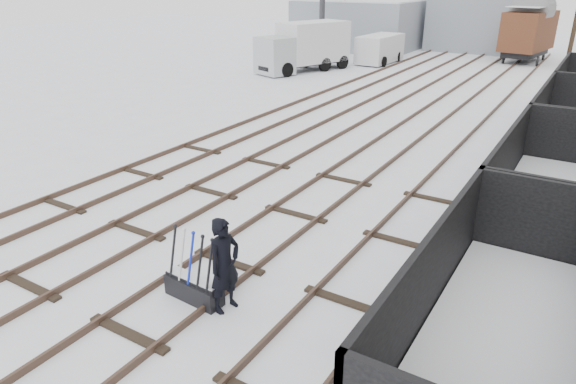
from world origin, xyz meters
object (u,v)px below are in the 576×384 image
at_px(crane, 323,26).
at_px(ground_frame, 194,287).
at_px(freight_wagon_a, 502,345).
at_px(box_van_wagon, 529,30).
at_px(lorry, 305,46).
at_px(panel_van, 380,49).
at_px(worker, 225,265).

bearing_deg(crane, ground_frame, -65.58).
height_order(freight_wagon_a, box_van_wagon, box_van_wagon).
relative_size(box_van_wagon, lorry, 0.77).
xyz_separation_m(box_van_wagon, lorry, (-12.15, -12.15, -0.70)).
height_order(ground_frame, panel_van, panel_van).
bearing_deg(lorry, box_van_wagon, 64.62).
bearing_deg(ground_frame, freight_wagon_a, 8.25).
distance_m(panel_van, crane, 5.22).
bearing_deg(worker, crane, 34.55).
xyz_separation_m(lorry, crane, (-2.00, 6.38, 0.71)).
bearing_deg(worker, ground_frame, 107.33).
bearing_deg(crane, box_van_wagon, 23.04).
height_order(freight_wagon_a, crane, crane).
distance_m(worker, box_van_wagon, 36.49).
xyz_separation_m(freight_wagon_a, crane, (-19.17, 30.32, 1.36)).
relative_size(worker, panel_van, 0.42).
bearing_deg(box_van_wagon, worker, -80.81).
xyz_separation_m(panel_van, crane, (-5.03, 0.45, 1.30)).
relative_size(ground_frame, panel_van, 0.32).
bearing_deg(lorry, worker, -43.75).
bearing_deg(freight_wagon_a, box_van_wagon, 97.92).
relative_size(box_van_wagon, panel_van, 1.21).
height_order(box_van_wagon, panel_van, box_van_wagon).
xyz_separation_m(worker, freight_wagon_a, (4.98, 0.37, 0.01)).
bearing_deg(freight_wagon_a, worker, -175.81).
height_order(worker, freight_wagon_a, freight_wagon_a).
bearing_deg(panel_van, box_van_wagon, 36.58).
height_order(freight_wagon_a, panel_van, freight_wagon_a).
xyz_separation_m(ground_frame, panel_van, (-8.41, 30.34, 0.76)).
bearing_deg(worker, panel_van, 26.58).
bearing_deg(crane, worker, -64.35).
xyz_separation_m(worker, box_van_wagon, (-0.04, 36.47, 1.36)).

